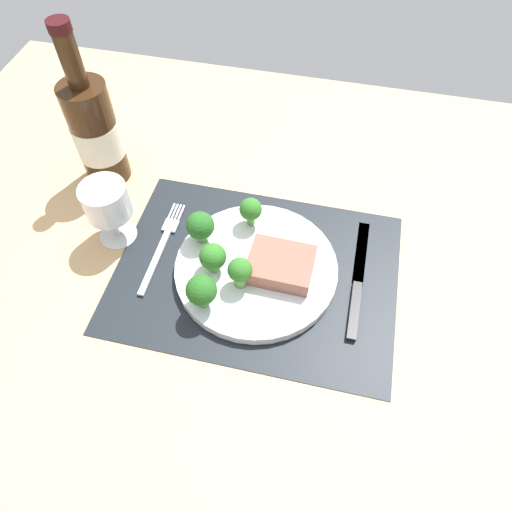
{
  "coord_description": "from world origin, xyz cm",
  "views": [
    {
      "loc": [
        9.33,
        -41.05,
        62.6
      ],
      "look_at": [
        -0.44,
        1.81,
        1.9
      ],
      "focal_mm": 32.9,
      "sensor_mm": 36.0,
      "label": 1
    }
  ],
  "objects_px": {
    "wine_bottle": "(95,131)",
    "wine_glass": "(107,204)",
    "plate": "(256,268)",
    "knife": "(357,286)",
    "steak": "(281,263)",
    "fork": "(162,245)"
  },
  "relations": [
    {
      "from": "plate",
      "to": "steak",
      "type": "relative_size",
      "value": 2.59
    },
    {
      "from": "knife",
      "to": "plate",
      "type": "bearing_deg",
      "value": -176.33
    },
    {
      "from": "plate",
      "to": "knife",
      "type": "xyz_separation_m",
      "value": [
        0.16,
        0.01,
        -0.0
      ]
    },
    {
      "from": "plate",
      "to": "wine_bottle",
      "type": "bearing_deg",
      "value": 153.84
    },
    {
      "from": "knife",
      "to": "wine_glass",
      "type": "xyz_separation_m",
      "value": [
        -0.41,
        0.02,
        0.07
      ]
    },
    {
      "from": "wine_glass",
      "to": "wine_bottle",
      "type": "bearing_deg",
      "value": 118.5
    },
    {
      "from": "plate",
      "to": "fork",
      "type": "distance_m",
      "value": 0.16
    },
    {
      "from": "plate",
      "to": "wine_bottle",
      "type": "xyz_separation_m",
      "value": [
        -0.32,
        0.16,
        0.09
      ]
    },
    {
      "from": "plate",
      "to": "wine_glass",
      "type": "distance_m",
      "value": 0.26
    },
    {
      "from": "wine_bottle",
      "to": "wine_glass",
      "type": "bearing_deg",
      "value": -61.5
    },
    {
      "from": "steak",
      "to": "wine_glass",
      "type": "distance_m",
      "value": 0.29
    },
    {
      "from": "steak",
      "to": "knife",
      "type": "height_order",
      "value": "steak"
    },
    {
      "from": "knife",
      "to": "wine_bottle",
      "type": "height_order",
      "value": "wine_bottle"
    },
    {
      "from": "knife",
      "to": "steak",
      "type": "bearing_deg",
      "value": -177.78
    },
    {
      "from": "plate",
      "to": "wine_bottle",
      "type": "distance_m",
      "value": 0.37
    },
    {
      "from": "steak",
      "to": "wine_glass",
      "type": "bearing_deg",
      "value": 176.38
    },
    {
      "from": "wine_bottle",
      "to": "wine_glass",
      "type": "relative_size",
      "value": 2.59
    },
    {
      "from": "fork",
      "to": "knife",
      "type": "relative_size",
      "value": 0.83
    },
    {
      "from": "fork",
      "to": "knife",
      "type": "bearing_deg",
      "value": -0.09
    },
    {
      "from": "steak",
      "to": "wine_bottle",
      "type": "bearing_deg",
      "value": 156.93
    },
    {
      "from": "steak",
      "to": "wine_bottle",
      "type": "distance_m",
      "value": 0.39
    },
    {
      "from": "steak",
      "to": "knife",
      "type": "xyz_separation_m",
      "value": [
        0.12,
        0.0,
        -0.03
      ]
    }
  ]
}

